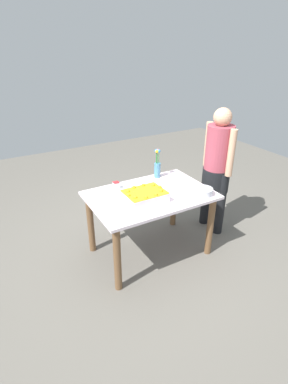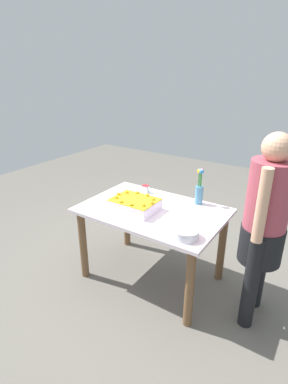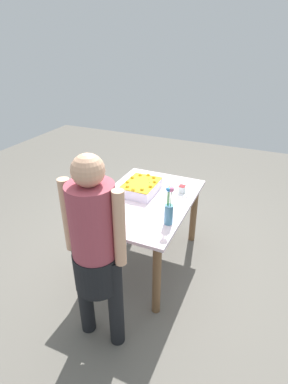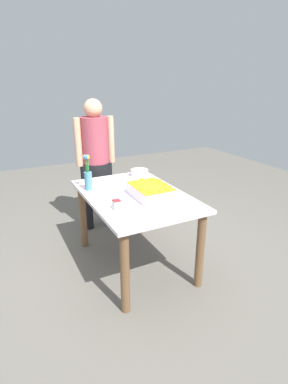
{
  "view_description": "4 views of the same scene",
  "coord_description": "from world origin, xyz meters",
  "px_view_note": "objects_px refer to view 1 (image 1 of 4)",
  "views": [
    {
      "loc": [
        -1.4,
        -2.33,
        2.1
      ],
      "look_at": [
        -0.14,
        -0.11,
        0.82
      ],
      "focal_mm": 28.0,
      "sensor_mm": 36.0,
      "label": 1
    },
    {
      "loc": [
        1.26,
        -2.02,
        1.86
      ],
      "look_at": [
        -0.09,
        0.01,
        0.86
      ],
      "focal_mm": 28.0,
      "sensor_mm": 36.0,
      "label": 2
    },
    {
      "loc": [
        2.22,
        0.97,
        2.07
      ],
      "look_at": [
        -0.11,
        -0.06,
        0.73
      ],
      "focal_mm": 28.0,
      "sensor_mm": 36.0,
      "label": 3
    },
    {
      "loc": [
        -2.26,
        1.05,
        1.67
      ],
      "look_at": [
        -0.06,
        -0.06,
        0.75
      ],
      "focal_mm": 28.0,
      "sensor_mm": 36.0,
      "label": 4
    }
  ],
  "objects_px": {
    "serving_plate_with_slice": "(116,187)",
    "cake_knife": "(177,186)",
    "person_standing": "(217,164)",
    "fruit_bowl": "(204,191)",
    "flower_vase": "(157,166)",
    "sheet_cake": "(145,196)"
  },
  "relations": [
    {
      "from": "sheet_cake",
      "to": "serving_plate_with_slice",
      "type": "distance_m",
      "value": 0.39
    },
    {
      "from": "sheet_cake",
      "to": "fruit_bowl",
      "type": "distance_m",
      "value": 0.61
    },
    {
      "from": "serving_plate_with_slice",
      "to": "cake_knife",
      "type": "relative_size",
      "value": 0.94
    },
    {
      "from": "flower_vase",
      "to": "person_standing",
      "type": "distance_m",
      "value": 0.69
    },
    {
      "from": "cake_knife",
      "to": "fruit_bowl",
      "type": "relative_size",
      "value": 1.12
    },
    {
      "from": "fruit_bowl",
      "to": "sheet_cake",
      "type": "bearing_deg",
      "value": 163.09
    },
    {
      "from": "cake_knife",
      "to": "fruit_bowl",
      "type": "height_order",
      "value": "fruit_bowl"
    },
    {
      "from": "person_standing",
      "to": "cake_knife",
      "type": "bearing_deg",
      "value": 3.0
    },
    {
      "from": "flower_vase",
      "to": "person_standing",
      "type": "relative_size",
      "value": 0.22
    },
    {
      "from": "cake_knife",
      "to": "person_standing",
      "type": "relative_size",
      "value": 0.14
    },
    {
      "from": "serving_plate_with_slice",
      "to": "flower_vase",
      "type": "xyz_separation_m",
      "value": [
        0.54,
        0.06,
        0.12
      ]
    },
    {
      "from": "person_standing",
      "to": "fruit_bowl",
      "type": "bearing_deg",
      "value": 35.11
    },
    {
      "from": "flower_vase",
      "to": "fruit_bowl",
      "type": "distance_m",
      "value": 0.64
    },
    {
      "from": "cake_knife",
      "to": "flower_vase",
      "type": "xyz_separation_m",
      "value": [
        -0.05,
        0.31,
        0.14
      ]
    },
    {
      "from": "sheet_cake",
      "to": "person_standing",
      "type": "height_order",
      "value": "person_standing"
    },
    {
      "from": "person_standing",
      "to": "serving_plate_with_slice",
      "type": "bearing_deg",
      "value": -10.87
    },
    {
      "from": "flower_vase",
      "to": "fruit_bowl",
      "type": "height_order",
      "value": "flower_vase"
    },
    {
      "from": "fruit_bowl",
      "to": "person_standing",
      "type": "xyz_separation_m",
      "value": [
        0.46,
        0.32,
        0.1
      ]
    },
    {
      "from": "sheet_cake",
      "to": "flower_vase",
      "type": "relative_size",
      "value": 1.18
    },
    {
      "from": "sheet_cake",
      "to": "flower_vase",
      "type": "distance_m",
      "value": 0.6
    },
    {
      "from": "cake_knife",
      "to": "fruit_bowl",
      "type": "xyz_separation_m",
      "value": [
        0.12,
        -0.29,
        0.03
      ]
    },
    {
      "from": "cake_knife",
      "to": "flower_vase",
      "type": "bearing_deg",
      "value": 64.23
    }
  ]
}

